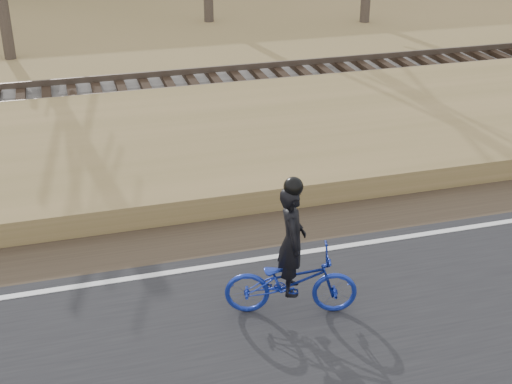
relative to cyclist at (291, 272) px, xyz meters
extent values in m
plane|color=#987B4D|center=(-1.86, 1.24, -0.71)|extent=(120.00, 120.00, 0.00)
cube|color=silver|center=(-1.86, 1.44, -0.64)|extent=(120.00, 0.12, 0.01)
cube|color=#473A2B|center=(-1.86, 2.44, -0.69)|extent=(120.00, 1.60, 0.04)
cube|color=#987B4D|center=(-1.86, 5.44, -0.49)|extent=(120.00, 5.00, 0.44)
cube|color=slate|center=(-1.86, 9.24, -0.48)|extent=(120.00, 3.00, 0.45)
cube|color=black|center=(-1.86, 9.24, -0.19)|extent=(120.00, 2.40, 0.14)
cube|color=brown|center=(-1.86, 8.52, -0.04)|extent=(120.00, 0.07, 0.15)
cube|color=brown|center=(-1.86, 9.96, -0.04)|extent=(120.00, 0.07, 0.15)
imported|color=navy|center=(0.00, 0.00, -0.16)|extent=(1.94, 1.10, 0.96)
imported|color=black|center=(0.00, 0.00, 0.49)|extent=(0.51, 0.65, 1.56)
sphere|color=black|center=(0.00, 0.00, 1.29)|extent=(0.26, 0.26, 0.26)
camera|label=1|loc=(-2.75, -7.82, 5.25)|focal=50.00mm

